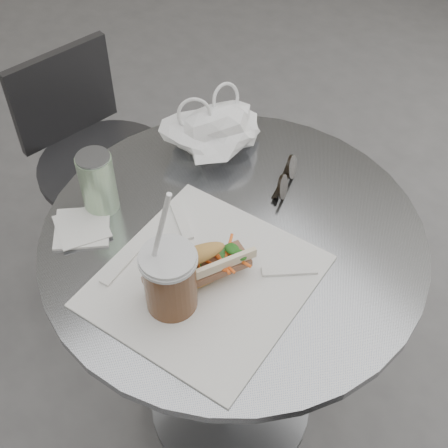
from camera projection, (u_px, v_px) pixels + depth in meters
cafe_table at (232, 314)px, 1.42m from camera, size 0.76×0.76×0.74m
chair_far at (106, 191)px, 1.88m from camera, size 0.39×0.40×0.74m
sandwich_paper at (205, 281)px, 1.14m from camera, size 0.46×0.45×0.00m
banh_mi at (196, 268)px, 1.11m from camera, size 0.25×0.14×0.08m
iced_coffee at (170, 280)px, 1.06m from camera, size 0.10×0.10×0.29m
sunglasses at (286, 178)px, 1.30m from camera, size 0.11×0.08×0.05m
plastic_bag at (216, 131)px, 1.35m from camera, size 0.24×0.21×0.10m
napkin_stack at (82, 227)px, 1.23m from camera, size 0.15×0.15×0.01m
drink_can at (98, 182)px, 1.22m from camera, size 0.07×0.07×0.13m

